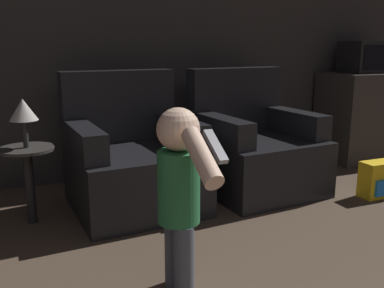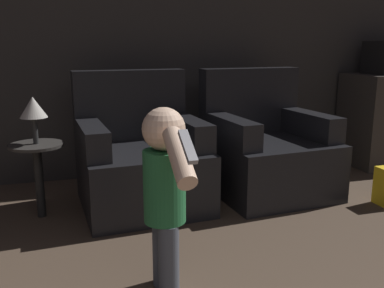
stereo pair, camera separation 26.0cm
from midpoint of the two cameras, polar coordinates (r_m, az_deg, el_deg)
name	(u,v)px [view 2 (the right image)]	position (r m, az deg, el deg)	size (l,w,h in m)	color
wall_back	(125,30)	(3.87, -6.92, 14.80)	(8.40, 0.05, 2.60)	#33302D
armchair_left	(140,160)	(3.20, -4.61, -2.23)	(0.93, 0.94, 0.99)	black
armchair_right	(266,151)	(3.54, 11.88, -0.95)	(0.95, 0.95, 0.99)	black
person_toddler	(165,187)	(1.98, 0.12, -5.78)	(0.20, 0.62, 0.90)	#474C56
side_table	(38,160)	(3.06, -17.66, -2.12)	(0.36, 0.36, 0.52)	black
lamp	(33,108)	(2.99, -18.13, 4.53)	(0.18, 0.18, 0.32)	#262626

